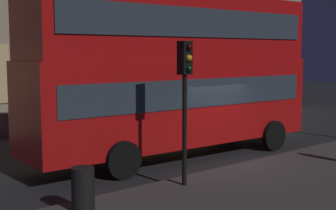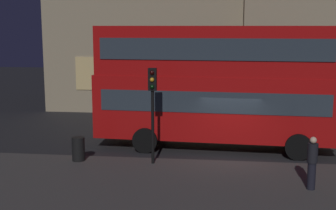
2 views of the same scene
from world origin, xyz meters
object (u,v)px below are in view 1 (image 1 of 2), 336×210
at_px(traffic_light_near_kerb, 185,82).
at_px(traffic_light_far_side, 283,69).
at_px(double_decker_bus, 176,68).
at_px(litter_bin, 83,189).

relative_size(traffic_light_near_kerb, traffic_light_far_side, 1.00).
relative_size(double_decker_bus, traffic_light_far_side, 2.85).
bearing_deg(double_decker_bus, litter_bin, -147.74).
xyz_separation_m(traffic_light_near_kerb, traffic_light_far_side, (12.15, 5.80, -0.11)).
xyz_separation_m(double_decker_bus, traffic_light_near_kerb, (-2.31, -2.99, -0.25)).
bearing_deg(traffic_light_near_kerb, double_decker_bus, 50.11).
distance_m(double_decker_bus, litter_bin, 6.57).
xyz_separation_m(double_decker_bus, litter_bin, (-5.32, -2.98, -2.46)).
relative_size(traffic_light_far_side, litter_bin, 3.92).
bearing_deg(litter_bin, traffic_light_far_side, 20.90).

